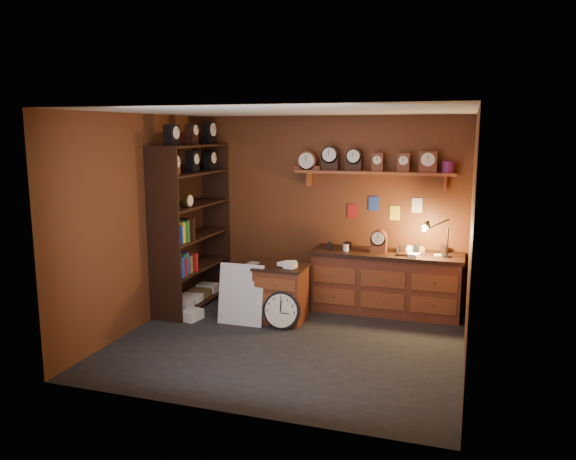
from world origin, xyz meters
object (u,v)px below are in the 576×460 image
(shelving_unit, at_px, (190,219))
(workbench, at_px, (386,279))
(low_cabinet, at_px, (281,291))
(big_round_clock, at_px, (282,311))

(shelving_unit, xyz_separation_m, workbench, (2.73, 0.49, -0.78))
(low_cabinet, distance_m, big_round_clock, 0.35)
(shelving_unit, bearing_deg, big_round_clock, -20.15)
(shelving_unit, height_order, workbench, shelving_unit)
(low_cabinet, relative_size, big_round_clock, 1.72)
(workbench, bearing_deg, shelving_unit, -169.73)
(workbench, relative_size, low_cabinet, 2.45)
(big_round_clock, bearing_deg, workbench, 42.56)
(shelving_unit, xyz_separation_m, low_cabinet, (1.46, -0.29, -0.85))
(workbench, distance_m, big_round_clock, 1.60)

